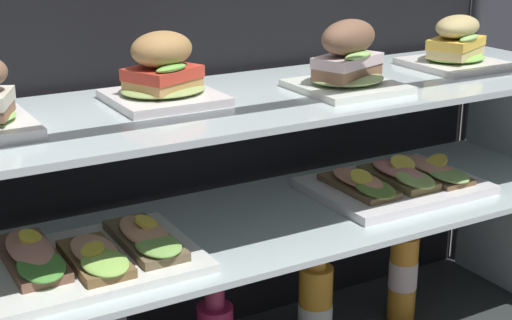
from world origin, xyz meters
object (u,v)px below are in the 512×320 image
at_px(open_sandwich_tray_far_right, 91,255).
at_px(juice_bottle_front_fourth, 403,274).
at_px(plated_roll_sandwich_far_left, 348,63).
at_px(juice_bottle_near_post, 315,303).
at_px(plated_roll_sandwich_near_right_corner, 163,75).
at_px(open_sandwich_tray_center, 397,181).
at_px(plated_roll_sandwich_far_right, 456,47).

bearing_deg(open_sandwich_tray_far_right, juice_bottle_front_fourth, 5.36).
relative_size(plated_roll_sandwich_far_left, juice_bottle_near_post, 0.78).
distance_m(plated_roll_sandwich_near_right_corner, juice_bottle_front_fourth, 0.75).
xyz_separation_m(open_sandwich_tray_far_right, open_sandwich_tray_center, (0.65, 0.03, 0.00)).
bearing_deg(plated_roll_sandwich_near_right_corner, juice_bottle_front_fourth, -0.05).
xyz_separation_m(plated_roll_sandwich_near_right_corner, juice_bottle_near_post, (0.33, 0.02, -0.53)).
distance_m(open_sandwich_tray_far_right, juice_bottle_front_fourth, 0.76).
bearing_deg(plated_roll_sandwich_far_left, plated_roll_sandwich_far_right, 10.28).
bearing_deg(juice_bottle_front_fourth, juice_bottle_near_post, 175.76).
height_order(open_sandwich_tray_far_right, juice_bottle_near_post, open_sandwich_tray_far_right).
bearing_deg(plated_roll_sandwich_far_right, open_sandwich_tray_far_right, -176.76).
height_order(plated_roll_sandwich_far_left, open_sandwich_tray_far_right, plated_roll_sandwich_far_left).
xyz_separation_m(plated_roll_sandwich_far_left, plated_roll_sandwich_far_right, (0.32, 0.06, -0.01)).
bearing_deg(plated_roll_sandwich_near_right_corner, plated_roll_sandwich_far_right, -2.04).
bearing_deg(plated_roll_sandwich_near_right_corner, juice_bottle_near_post, 2.75).
distance_m(plated_roll_sandwich_near_right_corner, juice_bottle_near_post, 0.62).
bearing_deg(plated_roll_sandwich_near_right_corner, open_sandwich_tray_center, -4.79).
bearing_deg(juice_bottle_front_fourth, open_sandwich_tray_far_right, -174.64).
height_order(plated_roll_sandwich_far_right, open_sandwich_tray_center, plated_roll_sandwich_far_right).
distance_m(open_sandwich_tray_far_right, open_sandwich_tray_center, 0.65).
height_order(plated_roll_sandwich_far_right, open_sandwich_tray_far_right, plated_roll_sandwich_far_right).
relative_size(plated_roll_sandwich_near_right_corner, juice_bottle_near_post, 0.78).
bearing_deg(juice_bottle_front_fourth, plated_roll_sandwich_far_right, -15.09).
xyz_separation_m(plated_roll_sandwich_far_left, juice_bottle_near_post, (0.01, 0.10, -0.53)).
bearing_deg(plated_roll_sandwich_near_right_corner, plated_roll_sandwich_far_left, -13.95).
relative_size(open_sandwich_tray_center, juice_bottle_front_fourth, 1.32).
distance_m(plated_roll_sandwich_near_right_corner, plated_roll_sandwich_far_left, 0.33).
xyz_separation_m(open_sandwich_tray_center, juice_bottle_near_post, (-0.15, 0.06, -0.26)).
bearing_deg(plated_roll_sandwich_far_left, open_sandwich_tray_far_right, 178.61).
xyz_separation_m(plated_roll_sandwich_near_right_corner, juice_bottle_front_fourth, (0.56, -0.00, -0.51)).
bearing_deg(open_sandwich_tray_center, plated_roll_sandwich_far_right, 6.77).
height_order(open_sandwich_tray_center, juice_bottle_front_fourth, open_sandwich_tray_center).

